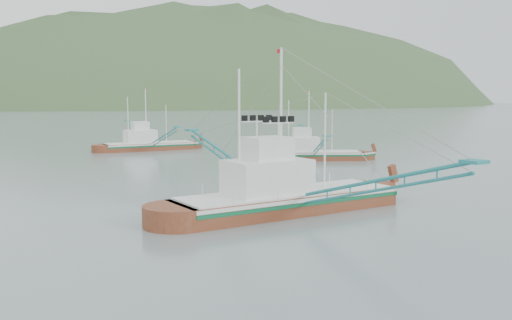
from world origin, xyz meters
TOP-DOWN VIEW (x-y plane):
  - ground at (0.00, 0.00)m, footprint 1200.00×1200.00m
  - main_boat at (-0.14, 2.32)m, footprint 16.15×29.21m
  - bg_boat_far at (9.41, 49.51)m, footprint 13.37×23.73m
  - bg_boat_right at (21.46, 26.61)m, footprint 15.02×20.74m
  - headland_right at (240.00, 430.00)m, footprint 684.00×432.00m

SIDE VIEW (x-z plane):
  - ground at x=0.00m, z-range 0.00..0.00m
  - headland_right at x=240.00m, z-range -153.00..153.00m
  - bg_boat_far at x=9.41m, z-range -3.49..6.13m
  - main_boat at x=-0.14m, z-range -4.21..7.60m
  - bg_boat_right at x=21.46m, z-range -2.65..6.48m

